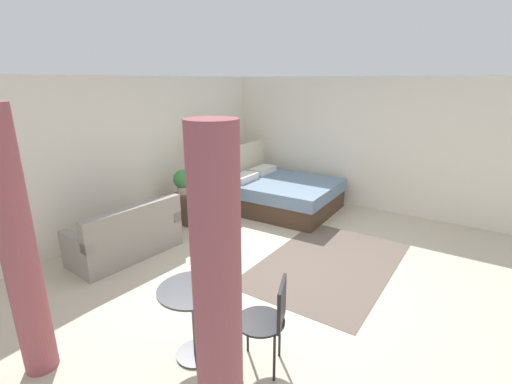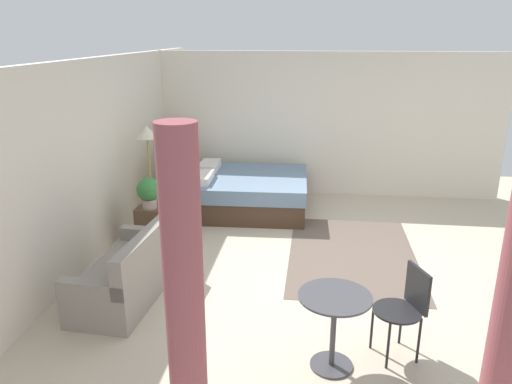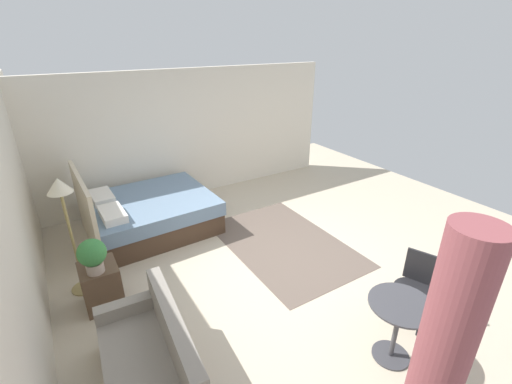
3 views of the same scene
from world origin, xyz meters
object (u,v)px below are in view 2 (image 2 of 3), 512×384
object	(u,v)px
potted_plant	(149,191)
balcony_table	(334,318)
couch	(130,274)
vase	(155,197)
bed	(242,191)
nightstand	(155,224)
cafe_chair_near_window	(406,303)
floor_lamp	(148,148)

from	to	relation	value
potted_plant	balcony_table	world-z (taller)	potted_plant
potted_plant	balcony_table	distance (m)	3.38
couch	vase	bearing A→B (deg)	7.36
bed	balcony_table	size ratio (longest dim) A/B	2.91
balcony_table	bed	bearing A→B (deg)	19.59
potted_plant	bed	bearing A→B (deg)	-32.68
nightstand	cafe_chair_near_window	size ratio (longest dim) A/B	0.64
bed	couch	distance (m)	3.09
vase	cafe_chair_near_window	distance (m)	3.83
couch	nightstand	distance (m)	1.49
cafe_chair_near_window	floor_lamp	bearing A→B (deg)	51.18
bed	nightstand	bearing A→B (deg)	146.28
bed	vase	bearing A→B (deg)	143.70
floor_lamp	vase	bearing A→B (deg)	-151.51
potted_plant	cafe_chair_near_window	distance (m)	3.72
bed	couch	size ratio (longest dim) A/B	1.31
couch	potted_plant	distance (m)	1.49
bed	nightstand	size ratio (longest dim) A/B	3.75
bed	floor_lamp	xyz separation A→B (m)	(-1.08, 1.19, 0.94)
cafe_chair_near_window	balcony_table	bearing A→B (deg)	111.79
couch	balcony_table	size ratio (longest dim) A/B	2.22
vase	floor_lamp	distance (m)	0.72
couch	potted_plant	xyz separation A→B (m)	(1.38, 0.22, 0.52)
potted_plant	floor_lamp	bearing A→B (deg)	16.37
bed	potted_plant	bearing A→B (deg)	147.32
floor_lamp	cafe_chair_near_window	xyz separation A→B (m)	(-2.60, -3.23, -0.73)
balcony_table	cafe_chair_near_window	world-z (taller)	cafe_chair_near_window
bed	couch	bearing A→B (deg)	164.79
potted_plant	cafe_chair_near_window	xyz separation A→B (m)	(-2.07, -3.07, -0.26)
vase	cafe_chair_near_window	bearing A→B (deg)	-126.79
bed	balcony_table	distance (m)	4.18
vase	balcony_table	size ratio (longest dim) A/B	0.23
potted_plant	vase	bearing A→B (deg)	-3.19
floor_lamp	cafe_chair_near_window	world-z (taller)	floor_lamp
cafe_chair_near_window	bed	bearing A→B (deg)	29.08
couch	cafe_chair_near_window	xyz separation A→B (m)	(-0.69, -2.86, 0.25)
couch	cafe_chair_near_window	distance (m)	2.95
vase	floor_lamp	world-z (taller)	floor_lamp
nightstand	floor_lamp	bearing A→B (deg)	22.82
bed	vase	xyz separation A→B (m)	(-1.39, 1.02, 0.31)
cafe_chair_near_window	potted_plant	bearing A→B (deg)	56.05
potted_plant	floor_lamp	xyz separation A→B (m)	(0.53, 0.16, 0.47)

